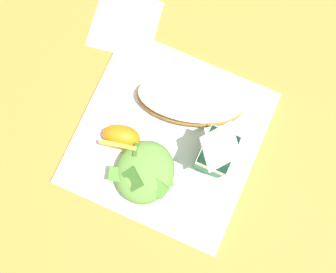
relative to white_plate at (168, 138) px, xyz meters
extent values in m
plane|color=#C67A33|center=(0.00, 0.00, -0.01)|extent=(3.00, 3.00, 0.00)
cube|color=silver|center=(0.00, 0.00, 0.00)|extent=(0.28, 0.28, 0.02)
ellipsoid|color=#A87038|center=(-0.07, 0.01, 0.02)|extent=(0.12, 0.18, 0.03)
ellipsoid|color=#B22D19|center=(-0.07, 0.01, 0.03)|extent=(0.11, 0.17, 0.01)
ellipsoid|color=beige|center=(-0.07, 0.01, 0.04)|extent=(0.11, 0.18, 0.01)
ellipsoid|color=#5B8E3D|center=(0.07, -0.01, 0.03)|extent=(0.10, 0.09, 0.04)
cube|color=#5B8E3D|center=(0.09, -0.02, 0.03)|extent=(0.03, 0.04, 0.01)
cube|color=#4C8433|center=(0.09, -0.04, 0.04)|extent=(0.03, 0.04, 0.01)
cube|color=#4C8433|center=(0.07, 0.02, 0.04)|extent=(0.04, 0.04, 0.01)
cube|color=#336023|center=(0.04, -0.02, 0.04)|extent=(0.03, 0.04, 0.02)
cube|color=#4C8433|center=(0.08, 0.02, 0.04)|extent=(0.03, 0.04, 0.01)
cube|color=#336023|center=(0.08, -0.02, 0.05)|extent=(0.04, 0.04, 0.01)
cube|color=#2D8451|center=(0.00, 0.08, 0.05)|extent=(0.06, 0.04, 0.09)
cube|color=white|center=(0.00, 0.08, 0.08)|extent=(0.06, 0.04, 0.03)
pyramid|color=white|center=(0.00, 0.08, 0.11)|extent=(0.06, 0.04, 0.02)
ellipsoid|color=orange|center=(0.03, -0.07, 0.03)|extent=(0.05, 0.07, 0.04)
cube|color=gold|center=(0.05, -0.06, 0.03)|extent=(0.02, 0.06, 0.03)
cube|color=white|center=(-0.15, -0.15, -0.01)|extent=(0.13, 0.13, 0.00)
camera|label=1|loc=(0.09, 0.04, 0.64)|focal=42.75mm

